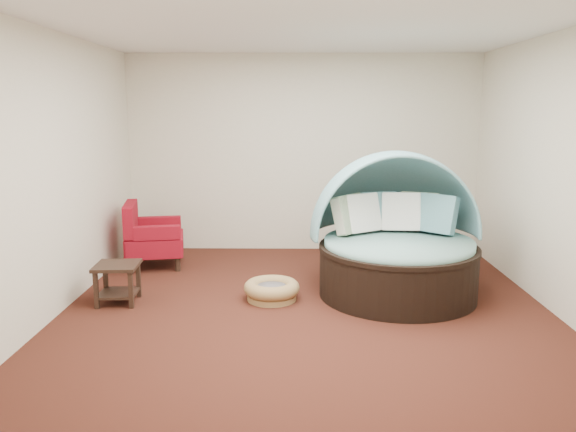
{
  "coord_description": "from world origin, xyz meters",
  "views": [
    {
      "loc": [
        -0.13,
        -5.56,
        2.04
      ],
      "look_at": [
        -0.2,
        0.6,
        0.86
      ],
      "focal_mm": 35.0,
      "sensor_mm": 36.0,
      "label": 1
    }
  ],
  "objects_px": {
    "canopy_daybed": "(396,228)",
    "red_armchair": "(150,237)",
    "pet_basket": "(272,290)",
    "side_table": "(118,278)"
  },
  "relations": [
    {
      "from": "canopy_daybed",
      "to": "side_table",
      "type": "height_order",
      "value": "canopy_daybed"
    },
    {
      "from": "red_armchair",
      "to": "canopy_daybed",
      "type": "bearing_deg",
      "value": -29.57
    },
    {
      "from": "pet_basket",
      "to": "side_table",
      "type": "xyz_separation_m",
      "value": [
        -1.63,
        -0.12,
        0.17
      ]
    },
    {
      "from": "red_armchair",
      "to": "side_table",
      "type": "relative_size",
      "value": 1.83
    },
    {
      "from": "canopy_daybed",
      "to": "red_armchair",
      "type": "relative_size",
      "value": 2.29
    },
    {
      "from": "canopy_daybed",
      "to": "pet_basket",
      "type": "height_order",
      "value": "canopy_daybed"
    },
    {
      "from": "canopy_daybed",
      "to": "side_table",
      "type": "xyz_separation_m",
      "value": [
        -3.0,
        -0.38,
        -0.46
      ]
    },
    {
      "from": "pet_basket",
      "to": "side_table",
      "type": "bearing_deg",
      "value": -175.95
    },
    {
      "from": "pet_basket",
      "to": "red_armchair",
      "type": "relative_size",
      "value": 0.91
    },
    {
      "from": "canopy_daybed",
      "to": "red_armchair",
      "type": "bearing_deg",
      "value": 156.49
    }
  ]
}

